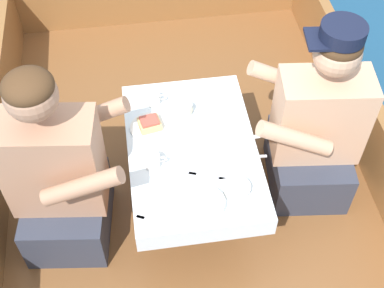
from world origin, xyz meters
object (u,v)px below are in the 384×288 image
object	(u,v)px
person_port	(59,178)
coffee_cup_port	(153,161)
tin_can	(186,109)
sandwich	(150,123)
person_starboard	(315,130)
coffee_cup_starboard	(154,98)

from	to	relation	value
person_port	coffee_cup_port	xyz separation A→B (m)	(0.40, -0.01, 0.06)
tin_can	coffee_cup_port	bearing A→B (deg)	-122.02
sandwich	coffee_cup_port	world-z (taller)	coffee_cup_port
person_starboard	coffee_cup_port	xyz separation A→B (m)	(-0.76, -0.12, 0.07)
person_port	coffee_cup_starboard	size ratio (longest dim) A/B	10.87
coffee_cup_port	tin_can	distance (m)	0.34
person_starboard	coffee_cup_port	world-z (taller)	person_starboard
person_starboard	person_port	bearing A→B (deg)	11.86
sandwich	coffee_cup_port	bearing A→B (deg)	-91.41
coffee_cup_port	tin_can	bearing A→B (deg)	57.98
person_port	person_starboard	world-z (taller)	person_port
sandwich	coffee_cup_port	xyz separation A→B (m)	(-0.01, -0.21, 0.00)
coffee_cup_starboard	coffee_cup_port	bearing A→B (deg)	-96.11
person_starboard	coffee_cup_starboard	bearing A→B (deg)	-12.37
person_port	person_starboard	distance (m)	1.17
person_starboard	coffee_cup_starboard	world-z (taller)	person_starboard
tin_can	person_starboard	bearing A→B (deg)	-15.54
coffee_cup_port	tin_can	size ratio (longest dim) A/B	1.36
person_port	coffee_cup_starboard	distance (m)	0.57
coffee_cup_starboard	tin_can	size ratio (longest dim) A/B	1.37
coffee_cup_port	person_starboard	bearing A→B (deg)	9.34
coffee_cup_port	coffee_cup_starboard	bearing A→B (deg)	83.89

